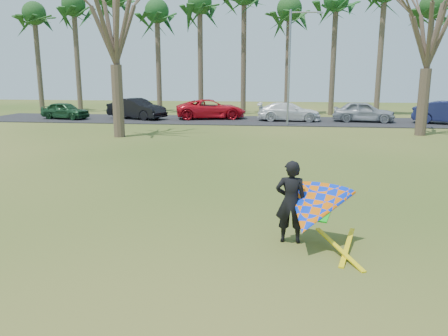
# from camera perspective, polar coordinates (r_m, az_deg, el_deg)

# --- Properties ---
(ground) EXTENTS (100.00, 100.00, 0.00)m
(ground) POSITION_cam_1_polar(r_m,az_deg,el_deg) (10.62, -1.42, -8.09)
(ground) COLOR #20490F
(ground) RESTS_ON ground
(parking_strip) EXTENTS (46.00, 7.00, 0.06)m
(parking_strip) POSITION_cam_1_polar(r_m,az_deg,el_deg) (35.06, 4.92, 6.18)
(parking_strip) COLOR black
(parking_strip) RESTS_ON ground
(palm_0) EXTENTS (4.84, 4.84, 10.84)m
(palm_0) POSITION_cam_1_polar(r_m,az_deg,el_deg) (47.46, -23.54, 17.88)
(palm_0) COLOR #453929
(palm_0) RESTS_ON ground
(palm_1) EXTENTS (4.84, 4.84, 11.54)m
(palm_1) POSITION_cam_1_polar(r_m,az_deg,el_deg) (45.69, -19.05, 19.33)
(palm_1) COLOR brown
(palm_1) RESTS_ON ground
(palm_3) EXTENTS (4.84, 4.84, 10.84)m
(palm_3) POSITION_cam_1_polar(r_m,az_deg,el_deg) (42.79, -8.76, 19.43)
(palm_3) COLOR #4B3A2D
(palm_3) RESTS_ON ground
(palm_4) EXTENTS (4.84, 4.84, 11.54)m
(palm_4) POSITION_cam_1_polar(r_m,az_deg,el_deg) (41.98, -3.18, 20.63)
(palm_4) COLOR #48372B
(palm_4) RESTS_ON ground
(palm_6) EXTENTS (4.84, 4.84, 10.84)m
(palm_6) POSITION_cam_1_polar(r_m,az_deg,el_deg) (41.21, 8.53, 19.73)
(palm_6) COLOR brown
(palm_6) RESTS_ON ground
(palm_7) EXTENTS (4.84, 4.84, 11.54)m
(palm_7) POSITION_cam_1_polar(r_m,az_deg,el_deg) (41.54, 14.45, 20.38)
(palm_7) COLOR brown
(palm_7) RESTS_ON ground
(palm_9) EXTENTS (4.84, 4.84, 10.84)m
(palm_9) POSITION_cam_1_polar(r_m,az_deg,el_deg) (43.04, 25.60, 18.39)
(palm_9) COLOR #49392B
(palm_9) RESTS_ON ground
(bare_tree_left) EXTENTS (6.60, 6.60, 9.70)m
(bare_tree_left) POSITION_cam_1_polar(r_m,az_deg,el_deg) (26.81, -14.24, 18.78)
(bare_tree_left) COLOR brown
(bare_tree_left) RESTS_ON ground
(bare_tree_right) EXTENTS (6.27, 6.27, 9.21)m
(bare_tree_right) POSITION_cam_1_polar(r_m,az_deg,el_deg) (29.23, 25.37, 16.74)
(bare_tree_right) COLOR #46362A
(bare_tree_right) RESTS_ON ground
(streetlight) EXTENTS (2.28, 0.18, 8.00)m
(streetlight) POSITION_cam_1_polar(r_m,az_deg,el_deg) (31.85, 8.81, 13.47)
(streetlight) COLOR gray
(streetlight) RESTS_ON ground
(car_0) EXTENTS (4.27, 2.45, 1.37)m
(car_0) POSITION_cam_1_polar(r_m,az_deg,el_deg) (38.24, -20.04, 7.07)
(car_0) COLOR #1B4424
(car_0) RESTS_ON parking_strip
(car_1) EXTENTS (5.34, 3.55, 1.66)m
(car_1) POSITION_cam_1_polar(r_m,az_deg,el_deg) (36.73, -11.36, 7.61)
(car_1) COLOR black
(car_1) RESTS_ON parking_strip
(car_2) EXTENTS (6.13, 3.88, 1.58)m
(car_2) POSITION_cam_1_polar(r_m,az_deg,el_deg) (36.14, -1.73, 7.70)
(car_2) COLOR red
(car_2) RESTS_ON parking_strip
(car_3) EXTENTS (4.92, 2.04, 1.42)m
(car_3) POSITION_cam_1_polar(r_m,az_deg,el_deg) (34.85, 8.48, 7.28)
(car_3) COLOR white
(car_3) RESTS_ON parking_strip
(car_4) EXTENTS (4.80, 2.46, 1.56)m
(car_4) POSITION_cam_1_polar(r_m,az_deg,el_deg) (35.46, 17.76, 7.04)
(car_4) COLOR #9B9FA8
(car_4) RESTS_ON parking_strip
(kite_flyer) EXTENTS (2.13, 2.39, 2.02)m
(kite_flyer) POSITION_cam_1_polar(r_m,az_deg,el_deg) (9.55, 11.07, -5.23)
(kite_flyer) COLOR black
(kite_flyer) RESTS_ON ground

